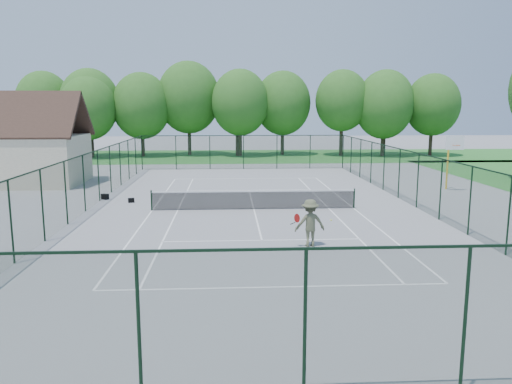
% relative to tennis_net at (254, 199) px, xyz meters
% --- Properties ---
extents(ground, '(140.00, 140.00, 0.00)m').
position_rel_tennis_net_xyz_m(ground, '(0.00, 0.00, -0.58)').
color(ground, gray).
rests_on(ground, ground).
extents(grass_far, '(80.00, 16.00, 0.01)m').
position_rel_tennis_net_xyz_m(grass_far, '(0.00, 30.00, -0.57)').
color(grass_far, '#327F30').
rests_on(grass_far, ground).
extents(court_lines, '(11.05, 23.85, 0.01)m').
position_rel_tennis_net_xyz_m(court_lines, '(0.00, 0.00, -0.57)').
color(court_lines, white).
rests_on(court_lines, ground).
extents(tennis_net, '(11.08, 0.08, 1.10)m').
position_rel_tennis_net_xyz_m(tennis_net, '(0.00, 0.00, 0.00)').
color(tennis_net, black).
rests_on(tennis_net, ground).
extents(fence_enclosure, '(18.05, 36.05, 3.02)m').
position_rel_tennis_net_xyz_m(fence_enclosure, '(0.00, 0.00, 0.98)').
color(fence_enclosure, '#17341F').
rests_on(fence_enclosure, ground).
extents(utility_building, '(8.60, 6.27, 6.63)m').
position_rel_tennis_net_xyz_m(utility_building, '(-16.00, 10.00, 2.54)').
color(utility_building, beige).
rests_on(utility_building, ground).
extents(tree_line_far, '(39.40, 6.40, 9.70)m').
position_rel_tennis_net_xyz_m(tree_line_far, '(0.00, 30.00, 5.42)').
color(tree_line_far, '#3A2820').
rests_on(tree_line_far, ground).
extents(basketball_goal, '(1.20, 1.43, 3.65)m').
position_rel_tennis_net_xyz_m(basketball_goal, '(13.36, 5.58, 1.99)').
color(basketball_goal, gold).
rests_on(basketball_goal, ground).
extents(sports_bag_a, '(0.48, 0.40, 0.33)m').
position_rel_tennis_net_xyz_m(sports_bag_a, '(-8.81, 3.48, -0.41)').
color(sports_bag_a, black).
rests_on(sports_bag_a, ground).
extents(sports_bag_b, '(0.39, 0.32, 0.27)m').
position_rel_tennis_net_xyz_m(sports_bag_b, '(-7.04, 2.37, -0.44)').
color(sports_bag_b, black).
rests_on(sports_bag_b, ground).
extents(tennis_player, '(1.84, 0.92, 1.89)m').
position_rel_tennis_net_xyz_m(tennis_player, '(1.85, -7.34, 0.37)').
color(tennis_player, '#53563C').
rests_on(tennis_player, ground).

